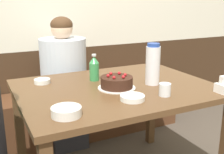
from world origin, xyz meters
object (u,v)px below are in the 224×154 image
(birthday_cake, at_px, (117,83))
(water_pitcher, at_px, (153,64))
(bowl_side_dish, at_px, (66,112))
(glass_tumbler_short, at_px, (151,64))
(bench_seat, at_px, (76,114))
(person_pale_blue_shirt, at_px, (64,84))
(glass_water_tall, at_px, (165,90))
(bowl_soup_white, at_px, (42,81))
(bowl_rice_small, at_px, (132,98))
(soju_bottle, at_px, (94,68))

(birthday_cake, height_order, water_pitcher, water_pitcher)
(water_pitcher, distance_m, bowl_side_dish, 0.72)
(birthday_cake, xyz_separation_m, glass_tumbler_short, (0.50, 0.35, -0.00))
(bench_seat, relative_size, birthday_cake, 8.75)
(person_pale_blue_shirt, bearing_deg, glass_water_tall, 16.25)
(bowl_soup_white, height_order, glass_tumbler_short, glass_tumbler_short)
(birthday_cake, relative_size, glass_tumbler_short, 3.20)
(bowl_side_dish, relative_size, glass_tumbler_short, 1.98)
(glass_water_tall, relative_size, glass_tumbler_short, 0.99)
(bowl_rice_small, bearing_deg, bench_seat, 88.01)
(bowl_soup_white, bearing_deg, bowl_rice_small, -55.50)
(soju_bottle, xyz_separation_m, bowl_rice_small, (0.04, -0.46, -0.07))
(water_pitcher, distance_m, bowl_rice_small, 0.36)
(bowl_rice_small, relative_size, glass_water_tall, 1.89)
(water_pitcher, height_order, glass_water_tall, water_pitcher)
(bench_seat, distance_m, glass_water_tall, 1.25)
(birthday_cake, xyz_separation_m, water_pitcher, (0.25, -0.02, 0.10))
(bowl_side_dish, height_order, glass_water_tall, glass_water_tall)
(water_pitcher, xyz_separation_m, bowl_side_dish, (-0.67, -0.26, -0.11))
(water_pitcher, xyz_separation_m, glass_tumbler_short, (0.25, 0.37, -0.10))
(bowl_soup_white, bearing_deg, birthday_cake, -38.69)
(bench_seat, bearing_deg, bowl_soup_white, -126.79)
(bowl_soup_white, height_order, person_pale_blue_shirt, person_pale_blue_shirt)
(bowl_side_dish, bearing_deg, bench_seat, 69.31)
(soju_bottle, bearing_deg, glass_tumbler_short, 12.63)
(bowl_soup_white, bearing_deg, person_pale_blue_shirt, 58.14)
(glass_water_tall, bearing_deg, soju_bottle, 116.81)
(soju_bottle, xyz_separation_m, glass_tumbler_short, (0.55, 0.12, -0.05))
(bowl_rice_small, distance_m, person_pale_blue_shirt, 1.02)
(birthday_cake, distance_m, glass_tumbler_short, 0.61)
(water_pitcher, height_order, person_pale_blue_shirt, person_pale_blue_shirt)
(bowl_soup_white, relative_size, person_pale_blue_shirt, 0.09)
(glass_water_tall, distance_m, glass_tumbler_short, 0.68)
(bowl_side_dish, xyz_separation_m, person_pale_blue_shirt, (0.30, 1.05, -0.19))
(birthday_cake, xyz_separation_m, glass_water_tall, (0.19, -0.25, -0.00))
(bench_seat, relative_size, bowl_side_dish, 14.14)
(bench_seat, relative_size, bowl_rice_small, 14.98)
(soju_bottle, height_order, bowl_rice_small, soju_bottle)
(birthday_cake, height_order, bowl_soup_white, birthday_cake)
(bench_seat, height_order, bowl_soup_white, bowl_soup_white)
(bench_seat, distance_m, birthday_cake, 1.03)
(bowl_rice_small, relative_size, bowl_side_dish, 0.94)
(water_pitcher, xyz_separation_m, glass_water_tall, (-0.07, -0.23, -0.10))
(bench_seat, distance_m, soju_bottle, 0.88)
(birthday_cake, height_order, bowl_rice_small, birthday_cake)
(glass_tumbler_short, bearing_deg, bowl_soup_white, -177.66)
(bench_seat, xyz_separation_m, bowl_rice_small, (-0.04, -1.10, 0.52))
(bowl_rice_small, relative_size, glass_tumbler_short, 1.87)
(glass_water_tall, bearing_deg, water_pitcher, 73.56)
(water_pitcher, bearing_deg, glass_tumbler_short, 56.61)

